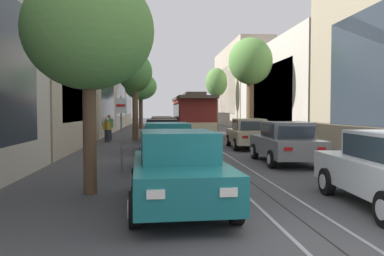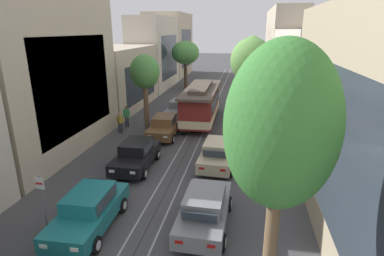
{
  "view_description": "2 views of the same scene",
  "coord_description": "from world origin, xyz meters",
  "px_view_note": "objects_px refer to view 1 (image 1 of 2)",
  "views": [
    {
      "loc": [
        -2.62,
        -5.49,
        2.0
      ],
      "look_at": [
        -0.71,
        15.84,
        1.06
      ],
      "focal_mm": 36.79,
      "sensor_mm": 36.0,
      "label": 1
    },
    {
      "loc": [
        3.64,
        -1.66,
        7.7
      ],
      "look_at": [
        0.0,
        19.02,
        0.95
      ],
      "focal_mm": 28.9,
      "sensor_mm": 36.0,
      "label": 2
    }
  ],
  "objects_px": {
    "parked_car_black_mid_left": "(162,135)",
    "parked_car_beige_mid_right": "(249,133)",
    "parked_car_grey_fifth_left": "(162,126)",
    "street_tree_kerb_left_second": "(135,74)",
    "motorcycle_with_rider": "(204,175)",
    "parked_car_teal_second_left": "(167,145)",
    "cable_car_trolley": "(192,115)",
    "pedestrian_on_right_pavement": "(109,126)",
    "street_tree_kerb_left_near": "(89,32)",
    "street_sign_post": "(121,125)",
    "parked_car_grey_second_right": "(285,142)",
    "street_tree_kerb_left_mid": "(141,87)",
    "street_tree_kerb_right_second": "(250,63)",
    "parked_car_brown_fourth_left": "(164,130)",
    "pedestrian_on_left_pavement": "(107,128)",
    "street_tree_kerb_right_mid": "(216,83)",
    "parked_car_teal_near_left": "(178,169)"
  },
  "relations": [
    {
      "from": "parked_car_black_mid_left",
      "to": "parked_car_beige_mid_right",
      "type": "xyz_separation_m",
      "value": [
        4.62,
        1.03,
        0.0
      ]
    },
    {
      "from": "parked_car_grey_fifth_left",
      "to": "street_tree_kerb_left_second",
      "type": "distance_m",
      "value": 5.52
    },
    {
      "from": "parked_car_grey_fifth_left",
      "to": "motorcycle_with_rider",
      "type": "relative_size",
      "value": 2.22
    },
    {
      "from": "parked_car_teal_second_left",
      "to": "cable_car_trolley",
      "type": "bearing_deg",
      "value": 81.52
    },
    {
      "from": "parked_car_beige_mid_right",
      "to": "pedestrian_on_right_pavement",
      "type": "height_order",
      "value": "pedestrian_on_right_pavement"
    },
    {
      "from": "street_tree_kerb_left_near",
      "to": "street_sign_post",
      "type": "bearing_deg",
      "value": 82.89
    },
    {
      "from": "parked_car_grey_second_right",
      "to": "pedestrian_on_right_pavement",
      "type": "distance_m",
      "value": 14.71
    },
    {
      "from": "street_tree_kerb_left_mid",
      "to": "street_tree_kerb_right_second",
      "type": "xyz_separation_m",
      "value": [
        8.37,
        -17.34,
        0.68
      ]
    },
    {
      "from": "parked_car_brown_fourth_left",
      "to": "street_tree_kerb_left_second",
      "type": "relative_size",
      "value": 0.75
    },
    {
      "from": "street_tree_kerb_left_mid",
      "to": "parked_car_grey_fifth_left",
      "type": "bearing_deg",
      "value": -81.22
    },
    {
      "from": "parked_car_grey_second_right",
      "to": "parked_car_beige_mid_right",
      "type": "height_order",
      "value": "same"
    },
    {
      "from": "cable_car_trolley",
      "to": "motorcycle_with_rider",
      "type": "distance_m",
      "value": 20.78
    },
    {
      "from": "parked_car_grey_fifth_left",
      "to": "pedestrian_on_left_pavement",
      "type": "height_order",
      "value": "pedestrian_on_left_pavement"
    },
    {
      "from": "parked_car_teal_second_left",
      "to": "street_tree_kerb_right_second",
      "type": "height_order",
      "value": "street_tree_kerb_right_second"
    },
    {
      "from": "parked_car_grey_second_right",
      "to": "street_tree_kerb_left_mid",
      "type": "bearing_deg",
      "value": 102.55
    },
    {
      "from": "street_tree_kerb_left_mid",
      "to": "street_tree_kerb_right_second",
      "type": "bearing_deg",
      "value": -64.23
    },
    {
      "from": "parked_car_brown_fourth_left",
      "to": "parked_car_grey_second_right",
      "type": "relative_size",
      "value": 1.01
    },
    {
      "from": "street_tree_kerb_left_near",
      "to": "street_tree_kerb_left_mid",
      "type": "relative_size",
      "value": 0.85
    },
    {
      "from": "street_tree_kerb_left_mid",
      "to": "motorcycle_with_rider",
      "type": "height_order",
      "value": "street_tree_kerb_left_mid"
    },
    {
      "from": "pedestrian_on_right_pavement",
      "to": "parked_car_black_mid_left",
      "type": "bearing_deg",
      "value": -64.82
    },
    {
      "from": "parked_car_brown_fourth_left",
      "to": "street_tree_kerb_right_second",
      "type": "distance_m",
      "value": 8.0
    },
    {
      "from": "parked_car_teal_second_left",
      "to": "street_tree_kerb_left_near",
      "type": "bearing_deg",
      "value": -115.52
    },
    {
      "from": "street_tree_kerb_right_mid",
      "to": "motorcycle_with_rider",
      "type": "relative_size",
      "value": 3.49
    },
    {
      "from": "street_tree_kerb_left_second",
      "to": "street_tree_kerb_left_mid",
      "type": "bearing_deg",
      "value": 91.11
    },
    {
      "from": "parked_car_brown_fourth_left",
      "to": "parked_car_beige_mid_right",
      "type": "height_order",
      "value": "same"
    },
    {
      "from": "parked_car_black_mid_left",
      "to": "street_tree_kerb_left_mid",
      "type": "bearing_deg",
      "value": 94.64
    },
    {
      "from": "motorcycle_with_rider",
      "to": "pedestrian_on_left_pavement",
      "type": "relative_size",
      "value": 1.25
    },
    {
      "from": "parked_car_grey_second_right",
      "to": "street_tree_kerb_left_mid",
      "type": "distance_m",
      "value": 31.03
    },
    {
      "from": "parked_car_teal_second_left",
      "to": "pedestrian_on_right_pavement",
      "type": "distance_m",
      "value": 13.64
    },
    {
      "from": "parked_car_grey_fifth_left",
      "to": "street_tree_kerb_left_near",
      "type": "xyz_separation_m",
      "value": [
        -2.01,
        -20.81,
        3.08
      ]
    },
    {
      "from": "parked_car_teal_near_left",
      "to": "parked_car_grey_fifth_left",
      "type": "xyz_separation_m",
      "value": [
        -0.04,
        22.31,
        0.0
      ]
    },
    {
      "from": "street_tree_kerb_left_second",
      "to": "parked_car_grey_fifth_left",
      "type": "bearing_deg",
      "value": 63.39
    },
    {
      "from": "street_tree_kerb_left_mid",
      "to": "parked_car_grey_second_right",
      "type": "bearing_deg",
      "value": -77.45
    },
    {
      "from": "street_tree_kerb_left_second",
      "to": "cable_car_trolley",
      "type": "xyz_separation_m",
      "value": [
        4.07,
        2.21,
        -2.8
      ]
    },
    {
      "from": "parked_car_teal_near_left",
      "to": "street_tree_kerb_left_near",
      "type": "distance_m",
      "value": 3.99
    },
    {
      "from": "street_tree_kerb_left_mid",
      "to": "street_tree_kerb_left_second",
      "type": "bearing_deg",
      "value": -88.89
    },
    {
      "from": "parked_car_teal_near_left",
      "to": "pedestrian_on_right_pavement",
      "type": "height_order",
      "value": "pedestrian_on_right_pavement"
    },
    {
      "from": "parked_car_teal_second_left",
      "to": "street_tree_kerb_left_near",
      "type": "xyz_separation_m",
      "value": [
        -1.96,
        -4.11,
        3.08
      ]
    },
    {
      "from": "street_tree_kerb_left_near",
      "to": "street_sign_post",
      "type": "relative_size",
      "value": 2.15
    },
    {
      "from": "parked_car_grey_fifth_left",
      "to": "pedestrian_on_left_pavement",
      "type": "distance_m",
      "value": 6.2
    },
    {
      "from": "parked_car_teal_second_left",
      "to": "street_tree_kerb_right_mid",
      "type": "distance_m",
      "value": 32.16
    },
    {
      "from": "street_tree_kerb_right_second",
      "to": "parked_car_brown_fourth_left",
      "type": "bearing_deg",
      "value": -159.79
    },
    {
      "from": "street_tree_kerb_left_second",
      "to": "street_tree_kerb_right_second",
      "type": "xyz_separation_m",
      "value": [
        8.02,
        0.59,
        0.92
      ]
    },
    {
      "from": "parked_car_teal_near_left",
      "to": "motorcycle_with_rider",
      "type": "distance_m",
      "value": 0.6
    },
    {
      "from": "parked_car_black_mid_left",
      "to": "parked_car_grey_second_right",
      "type": "distance_m",
      "value": 6.76
    },
    {
      "from": "parked_car_grey_fifth_left",
      "to": "street_tree_kerb_left_second",
      "type": "height_order",
      "value": "street_tree_kerb_left_second"
    },
    {
      "from": "parked_car_black_mid_left",
      "to": "street_tree_kerb_left_second",
      "type": "distance_m",
      "value": 8.27
    },
    {
      "from": "parked_car_black_mid_left",
      "to": "street_tree_kerb_right_second",
      "type": "distance_m",
      "value": 11.04
    },
    {
      "from": "parked_car_brown_fourth_left",
      "to": "parked_car_beige_mid_right",
      "type": "bearing_deg",
      "value": -45.46
    },
    {
      "from": "street_tree_kerb_left_second",
      "to": "street_sign_post",
      "type": "relative_size",
      "value": 2.38
    }
  ]
}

